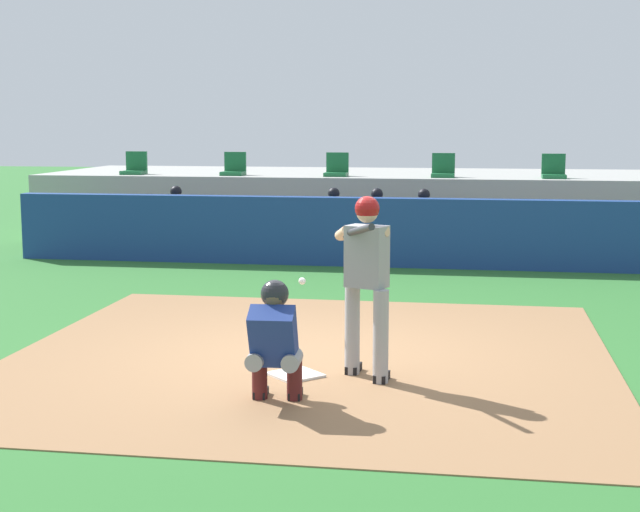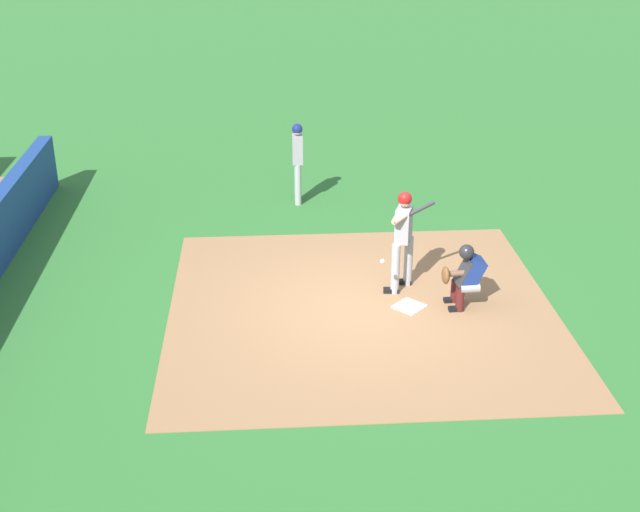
% 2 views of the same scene
% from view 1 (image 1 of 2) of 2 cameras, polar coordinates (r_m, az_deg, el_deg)
% --- Properties ---
extents(ground_plane, '(80.00, 80.00, 0.00)m').
position_cam_1_polar(ground_plane, '(10.14, -0.65, -6.16)').
color(ground_plane, '#2D6B2D').
extents(dirt_infield, '(6.40, 6.40, 0.01)m').
position_cam_1_polar(dirt_infield, '(10.14, -0.65, -6.13)').
color(dirt_infield, '#936B47').
rests_on(dirt_infield, ground).
extents(home_plate, '(0.62, 0.62, 0.02)m').
position_cam_1_polar(home_plate, '(9.37, -1.50, -7.21)').
color(home_plate, white).
rests_on(home_plate, dirt_infield).
extents(batter_at_plate, '(0.59, 0.87, 1.80)m').
position_cam_1_polar(batter_at_plate, '(9.09, 2.80, -1.17)').
color(batter_at_plate, '#99999E').
rests_on(batter_at_plate, ground).
extents(catcher_crouched, '(0.50, 1.75, 1.13)m').
position_cam_1_polar(catcher_crouched, '(8.39, -2.79, -4.94)').
color(catcher_crouched, gray).
rests_on(catcher_crouched, ground).
extents(dugout_wall, '(13.00, 0.30, 1.20)m').
position_cam_1_polar(dugout_wall, '(16.38, 3.30, 1.46)').
color(dugout_wall, navy).
rests_on(dugout_wall, ground).
extents(dugout_bench, '(11.80, 0.44, 0.45)m').
position_cam_1_polar(dugout_bench, '(17.41, 3.64, 0.62)').
color(dugout_bench, olive).
rests_on(dugout_bench, ground).
extents(dugout_player_0, '(0.49, 0.70, 1.30)m').
position_cam_1_polar(dugout_player_0, '(18.01, -8.83, 2.23)').
color(dugout_player_0, '#939399').
rests_on(dugout_player_0, ground).
extents(dugout_player_1, '(0.49, 0.70, 1.30)m').
position_cam_1_polar(dugout_player_1, '(17.31, 0.78, 2.09)').
color(dugout_player_1, '#939399').
rests_on(dugout_player_1, ground).
extents(dugout_player_2, '(0.49, 0.70, 1.30)m').
position_cam_1_polar(dugout_player_2, '(17.21, 3.43, 2.04)').
color(dugout_player_2, '#939399').
rests_on(dugout_player_2, ground).
extents(dugout_player_3, '(0.49, 0.70, 1.30)m').
position_cam_1_polar(dugout_player_3, '(17.14, 6.29, 1.98)').
color(dugout_player_3, '#939399').
rests_on(dugout_player_3, ground).
extents(stands_platform, '(15.00, 4.40, 1.40)m').
position_cam_1_polar(stands_platform, '(20.72, 4.59, 3.14)').
color(stands_platform, '#9E9E99').
rests_on(stands_platform, ground).
extents(stadium_seat_0, '(0.46, 0.46, 0.48)m').
position_cam_1_polar(stadium_seat_0, '(20.36, -11.19, 5.28)').
color(stadium_seat_0, '#196033').
rests_on(stadium_seat_0, stands_platform).
extents(stadium_seat_1, '(0.46, 0.46, 0.48)m').
position_cam_1_polar(stadium_seat_1, '(19.71, -5.25, 5.31)').
color(stadium_seat_1, '#196033').
rests_on(stadium_seat_1, stands_platform).
extents(stadium_seat_2, '(0.46, 0.46, 0.48)m').
position_cam_1_polar(stadium_seat_2, '(19.28, 1.02, 5.27)').
color(stadium_seat_2, '#196033').
rests_on(stadium_seat_2, stands_platform).
extents(stadium_seat_3, '(0.46, 0.46, 0.48)m').
position_cam_1_polar(stadium_seat_3, '(19.09, 7.49, 5.18)').
color(stadium_seat_3, '#196033').
rests_on(stadium_seat_3, stands_platform).
extents(stadium_seat_4, '(0.46, 0.46, 0.48)m').
position_cam_1_polar(stadium_seat_4, '(19.14, 14.01, 5.01)').
color(stadium_seat_4, '#196033').
rests_on(stadium_seat_4, stands_platform).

